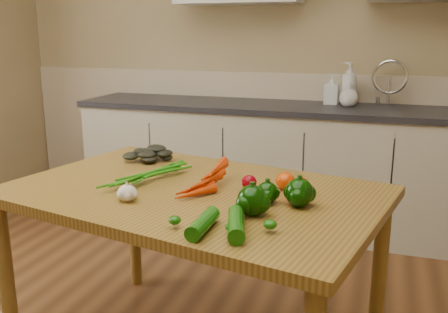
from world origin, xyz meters
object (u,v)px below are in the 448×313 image
pepper_b (299,193)px  zucchini_a (236,224)px  pepper_c (252,201)px  table (193,210)px  soap_bottle_a (349,84)px  soap_bottle_b (332,89)px  zucchini_b (203,224)px  tomato_c (301,186)px  carrot_bunch (190,177)px  leafy_greens (148,151)px  tomato_a (249,182)px  tomato_b (285,181)px  garlic_bulb (127,193)px  soap_bottle_c (349,94)px  pepper_a (267,193)px

pepper_b → zucchini_a: (-0.15, -0.30, -0.02)m
pepper_b → pepper_c: (-0.14, -0.14, 0.00)m
table → zucchini_a: zucchini_a is taller
soap_bottle_a → soap_bottle_b: (-0.12, -0.01, -0.04)m
zucchini_a → zucchini_b: bearing=-166.2°
soap_bottle_a → pepper_b: size_ratio=2.92×
tomato_c → zucchini_b: size_ratio=0.36×
carrot_bunch → zucchini_b: size_ratio=1.42×
leafy_greens → zucchini_b: leafy_greens is taller
table → pepper_c: bearing=-22.8°
pepper_b → tomato_a: 0.27m
carrot_bunch → zucchini_a: 0.52m
table → zucchini_a: size_ratio=7.61×
soap_bottle_a → tomato_b: bearing=22.3°
garlic_bulb → zucchini_a: bearing=-18.6°
soap_bottle_a → leafy_greens: bearing=-3.3°
pepper_c → tomato_c: 0.31m
soap_bottle_b → pepper_c: (-0.03, -2.05, -0.17)m
soap_bottle_c → tomato_b: (-0.11, -1.65, -0.16)m
pepper_b → carrot_bunch: bearing=167.4°
garlic_bulb → tomato_b: tomato_b is taller
soap_bottle_a → tomato_c: size_ratio=4.28×
leafy_greens → pepper_a: (0.70, -0.42, -0.01)m
soap_bottle_b → pepper_a: soap_bottle_b is taller
tomato_a → soap_bottle_b: bearing=86.0°
garlic_bulb → soap_bottle_c: bearing=72.0°
table → soap_bottle_c: bearing=87.1°
soap_bottle_a → zucchini_a: bearing=21.6°
tomato_a → zucchini_a: (0.08, -0.45, -0.00)m
garlic_bulb → zucchini_b: (0.37, -0.18, -0.01)m
garlic_bulb → pepper_a: size_ratio=0.91×
pepper_b → pepper_c: 0.20m
pepper_c → carrot_bunch: bearing=143.1°
zucchini_b → tomato_a: bearing=87.3°
soap_bottle_c → tomato_c: (-0.04, -1.69, -0.16)m
leafy_greens → tomato_b: (0.73, -0.24, -0.02)m
soap_bottle_c → zucchini_a: (-0.17, -2.14, -0.17)m
zucchini_a → soap_bottle_b: bearing=88.9°
zucchini_a → pepper_b: bearing=64.3°
pepper_c → tomato_b: pepper_c is taller
tomato_a → zucchini_a: bearing=-79.8°
table → zucchini_a: bearing=-39.8°
soap_bottle_b → zucchini_a: 2.22m
pepper_b → pepper_c: bearing=-134.4°
carrot_bunch → table: bearing=-43.8°
soap_bottle_c → carrot_bunch: size_ratio=0.61×
garlic_bulb → pepper_c: 0.48m
tomato_b → tomato_c: size_ratio=1.10×
pepper_b → zucchini_b: pepper_b is taller
carrot_bunch → garlic_bulb: size_ratio=3.71×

